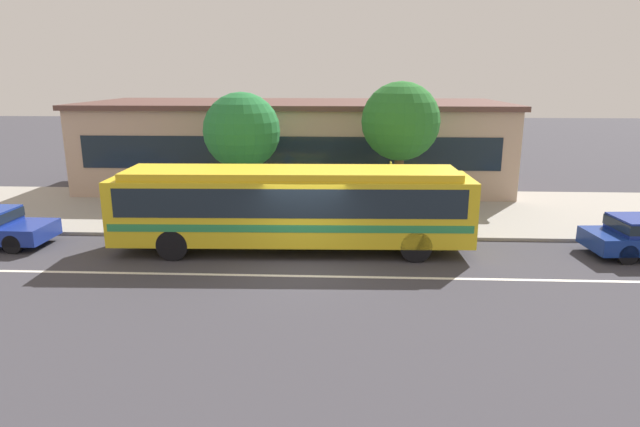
{
  "coord_description": "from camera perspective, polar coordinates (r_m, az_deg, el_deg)",
  "views": [
    {
      "loc": [
        1.24,
        -15.64,
        5.74
      ],
      "look_at": [
        0.42,
        1.55,
        1.3
      ],
      "focal_mm": 30.35,
      "sensor_mm": 36.0,
      "label": 1
    }
  ],
  "objects": [
    {
      "name": "bus_stop_sign",
      "position": [
        19.56,
        7.4,
        2.68
      ],
      "size": [
        0.08,
        0.44,
        2.61
      ],
      "color": "gray",
      "rests_on": "sidewalk_slab"
    },
    {
      "name": "sidewalk_slab",
      "position": [
        23.33,
        -0.41,
        0.37
      ],
      "size": [
        60.0,
        8.0,
        0.12
      ],
      "primitive_type": "cube",
      "color": "gray",
      "rests_on": "ground_plane"
    },
    {
      "name": "street_tree_mid_block",
      "position": [
        22.24,
        8.5,
        9.52
      ],
      "size": [
        3.16,
        3.16,
        5.37
      ],
      "color": "brown",
      "rests_on": "sidewalk_slab"
    },
    {
      "name": "pedestrian_waiting_near_sign",
      "position": [
        20.53,
        -6.2,
        1.26
      ],
      "size": [
        0.45,
        0.45,
        1.64
      ],
      "color": "slate",
      "rests_on": "sidewalk_slab"
    },
    {
      "name": "ground_plane",
      "position": [
        16.71,
        -1.71,
        -5.63
      ],
      "size": [
        120.0,
        120.0,
        0.0
      ],
      "primitive_type": "plane",
      "color": "#3A393F"
    },
    {
      "name": "station_building",
      "position": [
        28.59,
        -2.53,
        7.34
      ],
      "size": [
        21.2,
        8.27,
        4.39
      ],
      "color": "tan",
      "rests_on": "ground_plane"
    },
    {
      "name": "pedestrian_walking_along_curb",
      "position": [
        21.6,
        -13.02,
        1.72
      ],
      "size": [
        0.48,
        0.48,
        1.69
      ],
      "color": "#69694A",
      "rests_on": "sidewalk_slab"
    },
    {
      "name": "transit_bus",
      "position": [
        17.82,
        -2.93,
        1.04
      ],
      "size": [
        11.72,
        2.76,
        2.76
      ],
      "color": "gold",
      "rests_on": "ground_plane"
    },
    {
      "name": "lane_stripe_center",
      "position": [
        15.96,
        -1.93,
        -6.61
      ],
      "size": [
        56.0,
        0.16,
        0.01
      ],
      "primitive_type": "cube",
      "color": "silver",
      "rests_on": "ground_plane"
    },
    {
      "name": "street_tree_near_stop",
      "position": [
        22.44,
        -8.23,
        8.54
      ],
      "size": [
        3.13,
        3.13,
        4.95
      ],
      "color": "brown",
      "rests_on": "sidewalk_slab"
    }
  ]
}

